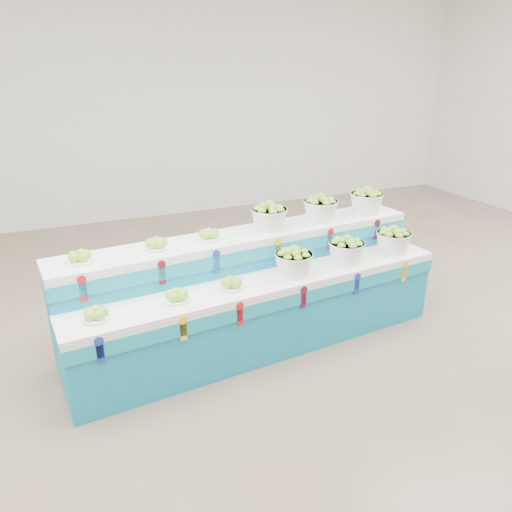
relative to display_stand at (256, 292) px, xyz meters
The scene contains 15 objects.
ground 1.20m from the display_stand, 30.50° to the right, with size 10.00×10.00×0.00m, color brown.
back_wall 4.78m from the display_stand, 78.15° to the left, with size 10.00×10.00×0.00m, color silver.
display_stand is the anchor object (origin of this frame).
plate_lower_left 1.51m from the display_stand, 166.03° to the right, with size 0.22×0.22×0.10m, color white.
plate_lower_mid 0.91m from the display_stand, 159.92° to the right, with size 0.22×0.22×0.10m, color white.
plate_lower_right 0.49m from the display_stand, 142.81° to the right, with size 0.22×0.22×0.10m, color white.
basket_lower_left 0.48m from the display_stand, 34.56° to the right, with size 0.34×0.34×0.25m, color silver, non-canonical shape.
basket_lower_mid 0.95m from the display_stand, ahead, with size 0.34×0.34×0.25m, color silver, non-canonical shape.
basket_lower_right 1.50m from the display_stand, ahead, with size 0.34×0.34×0.25m, color silver, non-canonical shape.
plate_upper_left 1.59m from the display_stand, behind, with size 0.22×0.22×0.10m, color white.
plate_upper_mid 1.04m from the display_stand, behind, with size 0.22×0.22×0.10m, color white.
plate_upper_right 0.70m from the display_stand, 153.71° to the left, with size 0.22×0.22×0.10m, color white.
basket_upper_left 0.72m from the display_stand, 45.46° to the left, with size 0.34×0.34×0.25m, color silver, non-canonical shape.
basket_upper_mid 1.09m from the display_stand, 19.91° to the left, with size 0.34×0.34×0.25m, color silver, non-canonical shape.
basket_upper_right 1.60m from the display_stand, 14.12° to the left, with size 0.34×0.34×0.25m, color silver, non-canonical shape.
Camera 1 is at (-2.55, -3.23, 2.51)m, focal length 34.35 mm.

